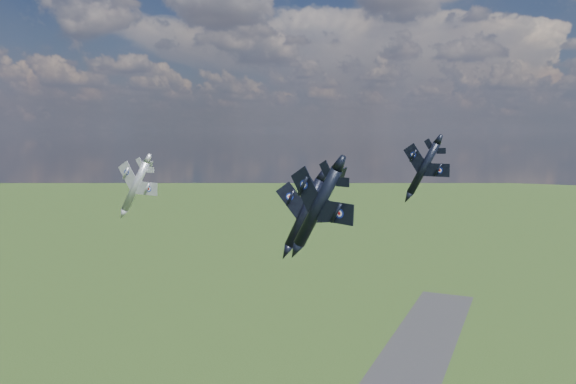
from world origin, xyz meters
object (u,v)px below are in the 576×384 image
at_px(jet_right_navy, 317,207).
at_px(jet_left_silver, 136,186).
at_px(jet_lead_navy, 304,213).
at_px(jet_high_navy, 423,168).

relative_size(jet_right_navy, jet_left_silver, 1.06).
height_order(jet_lead_navy, jet_right_navy, jet_right_navy).
xyz_separation_m(jet_right_navy, jet_high_navy, (7.57, 31.81, 3.26)).
distance_m(jet_right_navy, jet_high_navy, 32.86).
relative_size(jet_lead_navy, jet_left_silver, 1.05).
distance_m(jet_lead_navy, jet_right_navy, 16.11).
bearing_deg(jet_left_silver, jet_high_navy, 10.70).
xyz_separation_m(jet_lead_navy, jet_right_navy, (7.43, -13.97, 3.04)).
bearing_deg(jet_high_navy, jet_left_silver, -157.64).
height_order(jet_right_navy, jet_high_navy, jet_high_navy).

